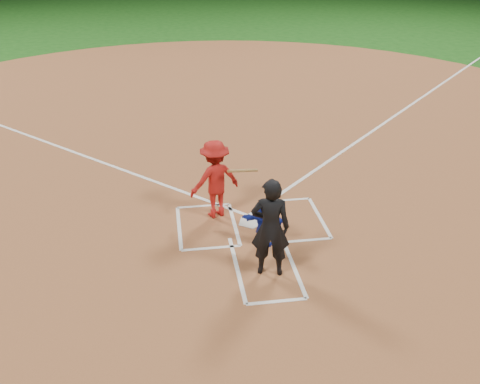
{
  "coord_description": "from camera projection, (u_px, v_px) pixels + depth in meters",
  "views": [
    {
      "loc": [
        -1.75,
        -10.15,
        6.06
      ],
      "look_at": [
        -0.3,
        -0.4,
        1.0
      ],
      "focal_mm": 40.0,
      "sensor_mm": 36.0,
      "label": 1
    }
  ],
  "objects": [
    {
      "name": "home_plate_dirt",
      "position": [
        220.0,
        129.0,
        17.2
      ],
      "size": [
        28.0,
        28.0,
        0.01
      ],
      "primitive_type": "cylinder",
      "color": "brown",
      "rests_on": "ground"
    },
    {
      "name": "catcher",
      "position": [
        264.0,
        223.0,
        10.89
      ],
      "size": [
        1.0,
        0.63,
        1.03
      ],
      "primitive_type": "imported",
      "rotation": [
        0.0,
        0.0,
        2.78
      ],
      "color": "#1325A1",
      "rests_on": "home_plate_dirt"
    },
    {
      "name": "home_plate",
      "position": [
        251.0,
        222.0,
        11.92
      ],
      "size": [
        0.6,
        0.6,
        0.02
      ],
      "primitive_type": "cylinder",
      "rotation": [
        0.0,
        0.0,
        3.14
      ],
      "color": "silver",
      "rests_on": "home_plate_dirt"
    },
    {
      "name": "batter_at_plate",
      "position": [
        215.0,
        179.0,
        11.82
      ],
      "size": [
        1.64,
        1.02,
        1.8
      ],
      "color": "#AA1612",
      "rests_on": "home_plate_dirt"
    },
    {
      "name": "umpire",
      "position": [
        270.0,
        228.0,
        9.8
      ],
      "size": [
        0.81,
        0.61,
        1.98
      ],
      "primitive_type": "imported",
      "rotation": [
        0.0,
        0.0,
        2.93
      ],
      "color": "black",
      "rests_on": "home_plate_dirt"
    },
    {
      "name": "chalk_markings",
      "position": [
        223.0,
        137.0,
        16.57
      ],
      "size": [
        28.35,
        17.32,
        0.01
      ],
      "color": "white",
      "rests_on": "home_plate_dirt"
    },
    {
      "name": "ground",
      "position": [
        251.0,
        223.0,
        11.93
      ],
      "size": [
        120.0,
        120.0,
        0.0
      ],
      "primitive_type": "plane",
      "color": "#154912",
      "rests_on": "ground"
    }
  ]
}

